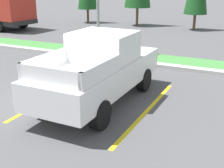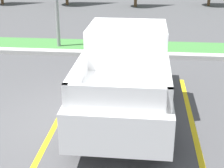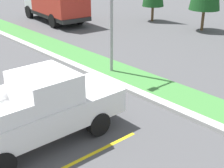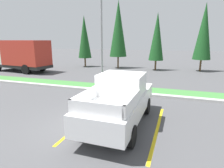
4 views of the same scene
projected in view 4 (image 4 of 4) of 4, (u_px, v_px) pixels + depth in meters
ground_plane at (98, 125)px, 7.91m from camera, size 120.00×120.00×0.00m
parking_line_near at (86, 119)px, 8.53m from camera, size 0.12×4.80×0.01m
parking_line_far at (157, 129)px, 7.54m from camera, size 0.12×4.80×0.01m
curb_strip at (128, 93)px, 12.50m from camera, size 56.00×0.40×0.15m
grass_median at (132, 89)px, 13.52m from camera, size 56.00×1.80×0.06m
pickup_truck_main at (120, 100)px, 7.85m from camera, size 2.00×5.24×2.10m
cargo_truck_distant at (22, 55)px, 20.89m from camera, size 6.99×3.07×3.40m
street_light at (101, 33)px, 13.02m from camera, size 0.24×1.49×6.68m
cypress_tree_leftmost at (84, 37)px, 24.39m from camera, size 1.68×1.68×6.46m
cypress_tree_left_inner at (118, 29)px, 22.98m from camera, size 2.09×2.09×8.02m
cypress_tree_center at (157, 37)px, 21.49m from camera, size 1.67×1.67×6.44m
cypress_tree_right_inner at (204, 32)px, 20.61m from camera, size 1.91×1.91×7.33m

